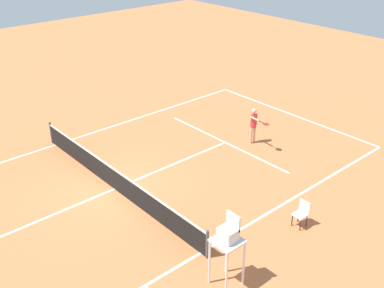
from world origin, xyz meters
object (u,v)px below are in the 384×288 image
(courtside_chair_mid, at_px, (302,213))
(tennis_ball, at_px, (219,147))
(player_serving, at_px, (254,123))
(umpire_chair, at_px, (228,240))

(courtside_chair_mid, bearing_deg, tennis_ball, -18.01)
(player_serving, bearing_deg, umpire_chair, 42.88)
(umpire_chair, bearing_deg, courtside_chair_mid, -85.93)
(tennis_ball, xyz_separation_m, courtside_chair_mid, (-6.12, 1.99, 0.50))
(player_serving, xyz_separation_m, tennis_ball, (0.73, 1.51, -1.01))
(tennis_ball, xyz_separation_m, umpire_chair, (-6.41, 5.94, 1.57))
(player_serving, height_order, tennis_ball, player_serving)
(player_serving, xyz_separation_m, umpire_chair, (-5.68, 7.46, 0.56))
(player_serving, distance_m, umpire_chair, 9.39)
(umpire_chair, height_order, courtside_chair_mid, umpire_chair)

